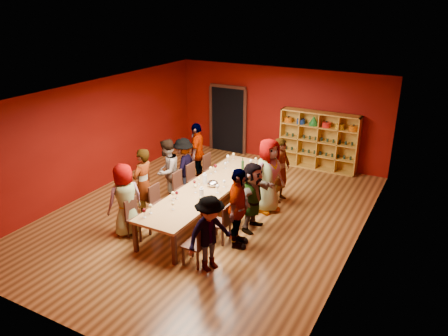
{
  "coord_description": "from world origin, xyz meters",
  "views": [
    {
      "loc": [
        4.92,
        -8.25,
        5.05
      ],
      "look_at": [
        0.23,
        0.38,
        1.15
      ],
      "focal_mm": 35.0,
      "sensor_mm": 36.0,
      "label": 1
    }
  ],
  "objects": [
    {
      "name": "wine_glass_11",
      "position": [
        -0.33,
        1.97,
        0.89
      ],
      "size": [
        0.08,
        0.08,
        0.2
      ],
      "color": "white",
      "rests_on": "tasting_table"
    },
    {
      "name": "chair_person_right_1",
      "position": [
        0.91,
        -0.93,
        0.5
      ],
      "size": [
        0.42,
        0.42,
        0.89
      ],
      "color": "black",
      "rests_on": "ground"
    },
    {
      "name": "wine_glass_4",
      "position": [
        0.33,
        1.7,
        0.9
      ],
      "size": [
        0.08,
        0.08,
        0.21
      ],
      "color": "white",
      "rests_on": "tasting_table"
    },
    {
      "name": "chair_person_left_4",
      "position": [
        -0.91,
        1.66,
        0.5
      ],
      "size": [
        0.42,
        0.42,
        0.89
      ],
      "color": "black",
      "rests_on": "ground"
    },
    {
      "name": "wine_bottle",
      "position": [
        0.21,
        1.46,
        0.87
      ],
      "size": [
        0.07,
        0.07,
        0.3
      ],
      "color": "#133517",
      "rests_on": "tasting_table"
    },
    {
      "name": "chair_person_right_3",
      "position": [
        0.91,
        0.91,
        0.5
      ],
      "size": [
        0.42,
        0.42,
        0.89
      ],
      "color": "black",
      "rests_on": "ground"
    },
    {
      "name": "person_left_3",
      "position": [
        -1.24,
        0.81,
        0.77
      ],
      "size": [
        0.56,
        1.05,
        1.55
      ],
      "primitive_type": "imported",
      "rotation": [
        0.0,
        0.0,
        -1.42
      ],
      "color": "#BE7F87",
      "rests_on": "ground"
    },
    {
      "name": "wine_glass_14",
      "position": [
        -0.35,
        0.73,
        0.9
      ],
      "size": [
        0.08,
        0.08,
        0.21
      ],
      "color": "white",
      "rests_on": "tasting_table"
    },
    {
      "name": "wine_glass_0",
      "position": [
        -0.21,
        1.25,
        0.88
      ],
      "size": [
        0.07,
        0.07,
        0.18
      ],
      "color": "white",
      "rests_on": "tasting_table"
    },
    {
      "name": "chair_person_left_3",
      "position": [
        -0.91,
        0.81,
        0.5
      ],
      "size": [
        0.42,
        0.42,
        0.89
      ],
      "color": "black",
      "rests_on": "ground"
    },
    {
      "name": "wine_glass_10",
      "position": [
        -0.05,
        -1.4,
        0.88
      ],
      "size": [
        0.07,
        0.07,
        0.18
      ],
      "color": "white",
      "rests_on": "tasting_table"
    },
    {
      "name": "person_left_4",
      "position": [
        -1.33,
        1.66,
        0.87
      ],
      "size": [
        0.76,
        1.12,
        1.75
      ],
      "primitive_type": "imported",
      "rotation": [
        0.0,
        0.0,
        -1.26
      ],
      "color": "#557FAF",
      "rests_on": "ground"
    },
    {
      "name": "shelving_unit",
      "position": [
        1.4,
        4.32,
        0.98
      ],
      "size": [
        2.4,
        0.4,
        1.8
      ],
      "color": "#B68429",
      "rests_on": "ground"
    },
    {
      "name": "person_right_1",
      "position": [
        1.27,
        -0.93,
        0.89
      ],
      "size": [
        0.72,
        1.13,
        1.78
      ],
      "primitive_type": "imported",
      "rotation": [
        0.0,
        0.0,
        1.82
      ],
      "color": "#131734",
      "rests_on": "ground"
    },
    {
      "name": "room_shell",
      "position": [
        0.0,
        0.0,
        1.5
      ],
      "size": [
        7.1,
        9.1,
        3.04
      ],
      "color": "brown",
      "rests_on": "ground"
    },
    {
      "name": "wine_glass_18",
      "position": [
        0.37,
        -0.2,
        0.91
      ],
      "size": [
        0.09,
        0.09,
        0.22
      ],
      "color": "white",
      "rests_on": "tasting_table"
    },
    {
      "name": "wine_glass_17",
      "position": [
        -0.31,
        0.9,
        0.91
      ],
      "size": [
        0.09,
        0.09,
        0.22
      ],
      "color": "white",
      "rests_on": "tasting_table"
    },
    {
      "name": "wine_glass_13",
      "position": [
        -0.36,
        1.69,
        0.91
      ],
      "size": [
        0.09,
        0.09,
        0.22
      ],
      "color": "white",
      "rests_on": "tasting_table"
    },
    {
      "name": "person_left_0",
      "position": [
        -1.16,
        -1.64,
        0.83
      ],
      "size": [
        0.74,
        0.93,
        1.67
      ],
      "primitive_type": "imported",
      "rotation": [
        0.0,
        0.0,
        -1.99
      ],
      "color": "#5F8AC4",
      "rests_on": "ground"
    },
    {
      "name": "carafe_b",
      "position": [
        0.18,
        -0.59,
        0.87
      ],
      "size": [
        0.11,
        0.11,
        0.27
      ],
      "color": "white",
      "rests_on": "tasting_table"
    },
    {
      "name": "spittoon_bowl",
      "position": [
        0.07,
        0.1,
        0.81
      ],
      "size": [
        0.28,
        0.28,
        0.15
      ],
      "primitive_type": "ellipsoid",
      "color": "silver",
      "rests_on": "tasting_table"
    },
    {
      "name": "wine_glass_16",
      "position": [
        0.35,
        0.17,
        0.89
      ],
      "size": [
        0.08,
        0.08,
        0.19
      ],
      "color": "white",
      "rests_on": "tasting_table"
    },
    {
      "name": "person_right_0",
      "position": [
        1.18,
        -1.94,
        0.78
      ],
      "size": [
        0.78,
        1.09,
        1.57
      ],
      "primitive_type": "imported",
      "rotation": [
        0.0,
        0.0,
        1.17
      ],
      "color": "#505055",
      "rests_on": "ground"
    },
    {
      "name": "wine_glass_2",
      "position": [
        -0.28,
        -0.17,
        0.88
      ],
      "size": [
        0.07,
        0.07,
        0.18
      ],
      "color": "white",
      "rests_on": "tasting_table"
    },
    {
      "name": "person_right_4",
      "position": [
        1.24,
        1.61,
        0.85
      ],
      "size": [
        0.47,
        0.64,
        1.71
      ],
      "primitive_type": "imported",
      "rotation": [
        0.0,
        0.0,
        1.54
      ],
      "color": "#161A3D",
      "rests_on": "ground"
    },
    {
      "name": "tasting_table",
      "position": [
        0.0,
        0.0,
        0.7
      ],
      "size": [
        1.1,
        4.5,
        0.75
      ],
      "color": "#A87B46",
      "rests_on": "ground"
    },
    {
      "name": "person_left_1",
      "position": [
        -1.33,
        -0.79,
        0.87
      ],
      "size": [
        0.47,
        0.64,
        1.74
      ],
      "primitive_type": "imported",
      "rotation": [
        0.0,
        0.0,
        -1.58
      ],
      "color": "#C98794",
      "rests_on": "ground"
    },
    {
      "name": "chair_person_right_0",
      "position": [
        0.91,
        -1.94,
        0.5
      ],
      "size": [
        0.42,
        0.42,
        0.89
      ],
      "color": "black",
      "rests_on": "ground"
    },
    {
      "name": "chair_person_left_0",
      "position": [
        -0.91,
        -1.64,
        0.5
      ],
      "size": [
        0.42,
        0.42,
        0.89
      ],
      "color": "black",
      "rests_on": "ground"
    },
    {
      "name": "doorway",
      "position": [
        -1.8,
        4.43,
        1.12
      ],
      "size": [
        1.4,
        0.17,
        2.3
      ],
      "color": "black",
      "rests_on": "ground"
    },
    {
      "name": "wine_glass_5",
      "position": [
        -0.28,
        0.04,
        0.88
      ],
      "size": [
        0.07,
        0.07,
        0.18
      ],
      "color": "white",
      "rests_on": "tasting_table"
    },
    {
      "name": "wine_glass_15",
      "position": [
        -0.37,
        -1.76,
        0.91
      ],
      "size": [
        0.09,
        0.09,
        0.22
      ],
      "color": "white",
      "rests_on": "tasting_table"
    },
    {
      "name": "wine_glass_8",
      "position": [
        -0.32,
        -1.0,
        0.9
      ],
      "size": [
        0.08,
        0.08,
        0.21
      ],
      "color": "white",
      "rests_on": "tasting_table"
    },
    {
      "name": "person_right_2",
      "position": [
        1.23,
        -0.12,
        0.82
      ],
      "size": [
        0.49,
        1.53,
        1.63
      ],
      "primitive_type": "imported",
      "rotation": [
        0.0,
        0.0,
        1.54
      ],
      "color": "#5B77BC",
      "rests_on": "ground"
    },
    {
      "name": "wine_glass_7",
      "position": [
        -0.37,
        -1.98,
        0.9
      ],
      "size": [
        0.08,
        0.08,
        0.21
      ],
      "color": "white",
      "rests_on": "tasting_table"
    },
    {
      "name": "person_right_3",
      "position": [
        1.17,
        0.91,
        0.94
      ],
      "size": [
        0.82,
        1.04,
        1.88
      ],
      "primitive_type": "imported",
      "rotation": [
        0.0,
        0.0,
        1.18
      ],
      "color": "#C5848B",
      "rests_on": "ground"
    },
    {
      "name": "chair_person_right_2",
      "position": [
        0.91,
        -0.12,
        0.5
      ],
      "size": [
        0.42,
        0.42,
        0.89
      ],
      "color": "black",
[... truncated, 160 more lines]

